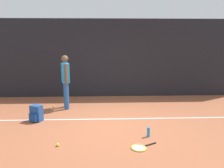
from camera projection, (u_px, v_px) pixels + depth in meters
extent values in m
plane|color=#9E5638|center=(113.00, 125.00, 5.84)|extent=(12.00, 12.00, 0.00)
cube|color=black|center=(109.00, 58.00, 8.48)|extent=(10.00, 0.10, 2.93)
cube|color=white|center=(112.00, 119.00, 6.25)|extent=(9.00, 0.05, 0.00)
cylinder|color=#2659A5|center=(66.00, 94.00, 7.27)|extent=(0.14, 0.14, 0.85)
cylinder|color=#2659A5|center=(67.00, 96.00, 7.04)|extent=(0.14, 0.14, 0.85)
cube|color=#268CD8|center=(65.00, 73.00, 7.01)|extent=(0.32, 0.44, 0.60)
sphere|color=brown|center=(65.00, 59.00, 6.92)|extent=(0.22, 0.22, 0.22)
cylinder|color=brown|center=(65.00, 72.00, 7.22)|extent=(0.09, 0.09, 0.62)
cylinder|color=brown|center=(66.00, 74.00, 6.81)|extent=(0.09, 0.09, 0.62)
cylinder|color=black|center=(150.00, 144.00, 4.71)|extent=(0.28, 0.17, 0.03)
torus|color=gold|center=(139.00, 148.00, 4.57)|extent=(0.44, 0.44, 0.02)
cylinder|color=#B2B2B2|center=(139.00, 148.00, 4.57)|extent=(0.37, 0.37, 0.00)
cube|color=#1E478C|center=(37.00, 113.00, 6.06)|extent=(0.35, 0.30, 0.44)
cube|color=navy|center=(33.00, 118.00, 5.94)|extent=(0.23, 0.16, 0.20)
sphere|color=#CCE033|center=(54.00, 106.00, 7.29)|extent=(0.07, 0.07, 0.07)
sphere|color=#CCE033|center=(58.00, 145.00, 4.65)|extent=(0.07, 0.07, 0.07)
cylinder|color=#268CD8|center=(148.00, 132.00, 5.09)|extent=(0.07, 0.07, 0.22)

